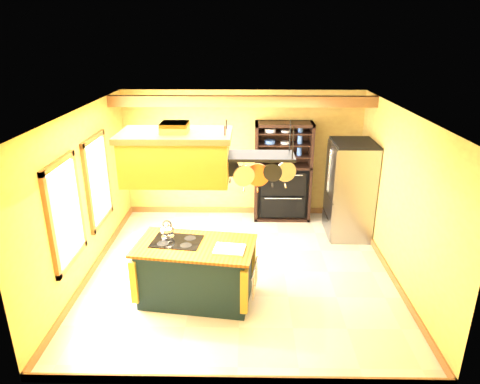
{
  "coord_description": "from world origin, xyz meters",
  "views": [
    {
      "loc": [
        0.1,
        -6.31,
        3.82
      ],
      "look_at": [
        -0.01,
        0.3,
        1.32
      ],
      "focal_mm": 32.0,
      "sensor_mm": 36.0,
      "label": 1
    }
  ],
  "objects_px": {
    "range_hood": "(176,155)",
    "hutch": "(282,181)",
    "kitchen_island": "(196,271)",
    "refrigerator": "(349,192)",
    "pot_rack": "(259,163)"
  },
  "relations": [
    {
      "from": "range_hood",
      "to": "refrigerator",
      "type": "bearing_deg",
      "value": 37.72
    },
    {
      "from": "pot_rack",
      "to": "refrigerator",
      "type": "bearing_deg",
      "value": 50.99
    },
    {
      "from": "hutch",
      "to": "kitchen_island",
      "type": "bearing_deg",
      "value": -116.03
    },
    {
      "from": "range_hood",
      "to": "pot_rack",
      "type": "relative_size",
      "value": 1.43
    },
    {
      "from": "range_hood",
      "to": "hutch",
      "type": "distance_m",
      "value": 3.8
    },
    {
      "from": "pot_rack",
      "to": "hutch",
      "type": "relative_size",
      "value": 0.5
    },
    {
      "from": "hutch",
      "to": "range_hood",
      "type": "bearing_deg",
      "value": -118.92
    },
    {
      "from": "pot_rack",
      "to": "refrigerator",
      "type": "height_order",
      "value": "pot_rack"
    },
    {
      "from": "range_hood",
      "to": "kitchen_island",
      "type": "bearing_deg",
      "value": 0.31
    },
    {
      "from": "kitchen_island",
      "to": "range_hood",
      "type": "height_order",
      "value": "range_hood"
    },
    {
      "from": "kitchen_island",
      "to": "refrigerator",
      "type": "xyz_separation_m",
      "value": [
        2.73,
        2.27,
        0.43
      ]
    },
    {
      "from": "kitchen_island",
      "to": "range_hood",
      "type": "xyz_separation_m",
      "value": [
        -0.2,
        -0.0,
        1.79
      ]
    },
    {
      "from": "kitchen_island",
      "to": "pot_rack",
      "type": "distance_m",
      "value": 1.91
    },
    {
      "from": "kitchen_island",
      "to": "refrigerator",
      "type": "relative_size",
      "value": 0.99
    },
    {
      "from": "kitchen_island",
      "to": "pot_rack",
      "type": "xyz_separation_m",
      "value": [
        0.91,
        0.01,
        1.68
      ]
    }
  ]
}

